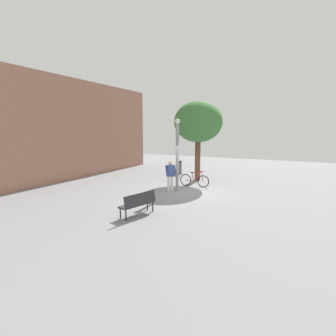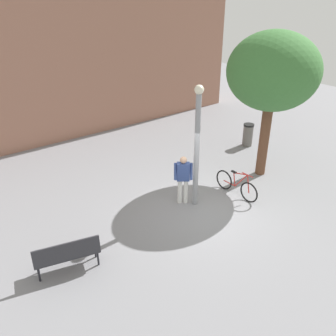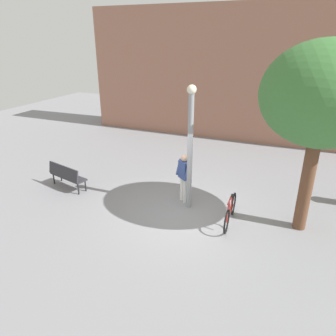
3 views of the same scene
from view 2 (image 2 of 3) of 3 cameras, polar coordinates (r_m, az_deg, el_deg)
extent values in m
plane|color=gray|center=(11.59, 6.05, -6.52)|extent=(36.00, 36.00, 0.00)
cube|color=#9E6B56|center=(17.67, -14.76, 16.38)|extent=(17.17, 2.00, 6.73)
cylinder|color=gray|center=(10.96, 4.60, 2.44)|extent=(0.17, 0.17, 3.67)
sphere|color=#F2EACC|center=(10.30, 5.00, 12.38)|extent=(0.28, 0.28, 0.28)
cylinder|color=white|center=(11.65, 2.87, -3.74)|extent=(0.14, 0.14, 0.85)
cylinder|color=white|center=(11.64, 1.89, -3.75)|extent=(0.14, 0.14, 0.85)
cube|color=#334784|center=(11.29, 2.45, -0.58)|extent=(0.45, 0.42, 0.60)
sphere|color=tan|center=(11.11, 2.49, 1.29)|extent=(0.22, 0.22, 0.22)
cylinder|color=#334784|center=(11.25, 3.74, -0.55)|extent=(0.21, 0.24, 0.55)
cylinder|color=#334784|center=(11.22, 1.19, -0.57)|extent=(0.21, 0.24, 0.55)
cube|color=#2D2D33|center=(9.43, -15.84, -13.18)|extent=(1.66, 0.81, 0.06)
cube|color=#2D2D33|center=(9.13, -15.84, -12.71)|extent=(1.58, 0.50, 0.44)
cylinder|color=black|center=(9.70, -20.12, -14.50)|extent=(0.05, 0.05, 0.42)
cylinder|color=black|center=(9.77, -11.57, -12.82)|extent=(0.05, 0.05, 0.42)
cylinder|color=black|center=(9.45, -19.93, -15.72)|extent=(0.05, 0.05, 0.42)
cylinder|color=black|center=(9.52, -11.12, -13.98)|extent=(0.05, 0.05, 0.42)
cylinder|color=brown|center=(13.53, 15.10, 4.38)|extent=(0.36, 0.36, 2.76)
ellipsoid|color=#3D7437|center=(12.82, 16.46, 14.62)|extent=(3.12, 3.12, 2.65)
torus|color=black|center=(12.01, 12.80, -3.82)|extent=(0.07, 0.71, 0.71)
torus|color=black|center=(12.60, 8.95, -1.88)|extent=(0.07, 0.71, 0.71)
cylinder|color=red|center=(12.06, 11.60, -1.99)|extent=(0.05, 0.50, 0.64)
cylinder|color=red|center=(11.98, 11.52, -0.91)|extent=(0.06, 0.58, 0.18)
cylinder|color=red|center=(12.25, 10.56, -1.80)|extent=(0.04, 0.14, 0.48)
cylinder|color=red|center=(12.48, 9.78, -2.40)|extent=(0.05, 0.50, 0.04)
cylinder|color=red|center=(11.90, 12.70, -2.52)|extent=(0.04, 0.17, 0.63)
cube|color=black|center=(12.16, 10.49, -0.62)|extent=(0.09, 0.20, 0.04)
cylinder|color=red|center=(11.79, 12.61, -1.09)|extent=(0.05, 0.44, 0.03)
cylinder|color=#66605B|center=(16.29, 12.64, 5.07)|extent=(0.44, 0.44, 0.92)
cylinder|color=black|center=(16.12, 12.81, 6.72)|extent=(0.46, 0.46, 0.08)
camera|label=1|loc=(7.14, -101.23, -33.67)|focal=28.49mm
camera|label=3|loc=(9.75, 59.74, 6.60)|focal=33.42mm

